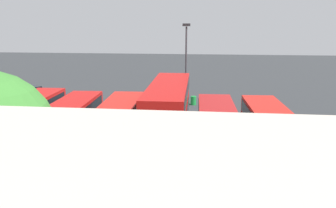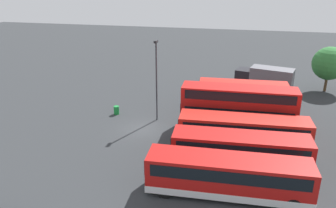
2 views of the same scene
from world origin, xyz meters
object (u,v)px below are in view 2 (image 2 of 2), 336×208
Objects in this scene: bus_single_deck_near_end at (243,93)px; bus_single_deck_fifth at (240,150)px; bus_single_deck_sixth at (228,175)px; waste_bin_yellow at (116,110)px; bus_single_deck_fourth at (243,131)px; bus_single_deck_second at (243,103)px; lamp_post_tall at (156,75)px; bus_double_decker_third at (238,107)px; box_truck_blue at (265,78)px.

bus_single_deck_fifth is at bearing 0.24° from bus_single_deck_near_end.
bus_single_deck_sixth is 12.22× the size of waste_bin_yellow.
bus_single_deck_fourth and bus_single_deck_fifth have the same top height.
lamp_post_tall reaches higher than bus_single_deck_second.
lamp_post_tall is at bearing -94.24° from bus_double_decker_third.
bus_single_deck_fourth is 3.68m from bus_single_deck_fifth.
bus_single_deck_fourth is 1.06× the size of bus_single_deck_fifth.
bus_single_deck_second is 14.63m from bus_single_deck_sixth.
bus_single_deck_fourth is at bearing 71.06° from waste_bin_yellow.
box_truck_blue is at bearing 156.37° from bus_single_deck_near_end.
bus_single_deck_second is 0.96× the size of bus_single_deck_fifth.
bus_single_deck_fifth is (7.34, 0.45, -0.83)m from bus_double_decker_third.
bus_single_deck_second is 10.56m from box_truck_blue.
bus_single_deck_near_end is at bearing 125.50° from lamp_post_tall.
bus_single_deck_fifth is 0.95× the size of bus_single_deck_sixth.
bus_single_deck_near_end and bus_single_deck_sixth have the same top height.
box_truck_blue reaches higher than bus_single_deck_fourth.
bus_single_deck_second is at bearing 172.07° from bus_double_decker_third.
bus_single_deck_sixth is at bearing -1.59° from bus_double_decker_third.
bus_single_deck_second and bus_single_deck_sixth have the same top height.
lamp_post_tall is at bearing 83.82° from waste_bin_yellow.
bus_single_deck_sixth is 1.34× the size of lamp_post_tall.
bus_single_deck_fifth is at bearing 48.43° from lamp_post_tall.
lamp_post_tall is at bearing -42.33° from box_truck_blue.
bus_single_deck_sixth is at bearing -3.09° from bus_single_deck_second.
bus_single_deck_fifth is 1.40× the size of box_truck_blue.
box_truck_blue reaches higher than bus_single_deck_fifth.
waste_bin_yellow is at bearing -80.71° from bus_single_deck_second.
bus_single_deck_fourth is at bearing 64.93° from lamp_post_tall.
bus_single_deck_near_end is 14.34m from bus_single_deck_fifth.
bus_single_deck_near_end is 0.91× the size of bus_single_deck_sixth.
bus_single_deck_near_end is 11.07× the size of waste_bin_yellow.
box_truck_blue is at bearing 172.30° from bus_single_deck_fifth.
bus_single_deck_fourth is (3.66, 0.64, -0.83)m from bus_double_decker_third.
bus_single_deck_fourth is 10.69m from lamp_post_tall.
waste_bin_yellow is (-8.50, -13.86, -1.15)m from bus_single_deck_fifth.
bus_single_deck_near_end is at bearing -178.64° from bus_single_deck_fourth.
bus_single_deck_fifth is at bearing 168.87° from bus_single_deck_sixth.
waste_bin_yellow is at bearing -67.05° from bus_single_deck_near_end.
lamp_post_tall reaches higher than bus_single_deck_near_end.
bus_single_deck_fourth is at bearing 172.80° from bus_single_deck_sixth.
waste_bin_yellow is at bearing -96.18° from lamp_post_tall.
bus_single_deck_fourth is 17.48m from box_truck_blue.
bus_single_deck_second and bus_single_deck_fourth have the same top height.
waste_bin_yellow is at bearing -108.94° from bus_single_deck_fourth.
bus_single_deck_fifth and bus_single_deck_sixth have the same top height.
lamp_post_tall is at bearing -72.76° from bus_single_deck_second.
box_truck_blue is (-17.28, 2.64, 0.08)m from bus_single_deck_fourth.
bus_single_deck_fourth is 12.35× the size of waste_bin_yellow.
bus_single_deck_fifth is 12.49m from lamp_post_tall.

